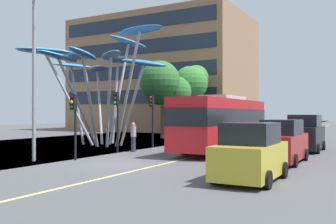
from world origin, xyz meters
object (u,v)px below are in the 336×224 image
object	(u,v)px
traffic_light_kerb_far	(117,109)
car_parked_far	(305,134)
traffic_light_island_mid	(152,110)
street_lamp	(38,51)
car_parked_near	(251,154)
car_parked_mid	(282,142)
leaf_sculpture	(99,61)
traffic_light_opposite	(180,111)
red_bus	(223,121)
pedestrian	(133,137)
traffic_light_kerb_near	(74,112)

from	to	relation	value
traffic_light_kerb_far	car_parked_far	xyz separation A→B (m)	(9.93, 6.59, -1.60)
traffic_light_island_mid	street_lamp	distance (m)	9.82
car_parked_near	car_parked_mid	size ratio (longest dim) A/B	0.84
leaf_sculpture	traffic_light_opposite	distance (m)	7.34
car_parked_mid	car_parked_far	distance (m)	6.52
red_bus	car_parked_mid	world-z (taller)	red_bus
red_bus	leaf_sculpture	bearing A→B (deg)	-179.77
leaf_sculpture	car_parked_mid	bearing A→B (deg)	-15.15
pedestrian	red_bus	bearing A→B (deg)	32.33
car_parked_mid	pedestrian	size ratio (longest dim) A/B	2.49
car_parked_far	pedestrian	distance (m)	10.92
traffic_light_opposite	car_parked_far	bearing A→B (deg)	-7.10
car_parked_near	car_parked_far	xyz separation A→B (m)	(-0.12, 12.23, 0.12)
car_parked_near	car_parked_mid	distance (m)	5.71
traffic_light_island_mid	pedestrian	xyz separation A→B (m)	(0.47, -3.03, -1.73)
car_parked_near	car_parked_mid	xyz separation A→B (m)	(-0.14, 5.71, 0.02)
traffic_light_island_mid	traffic_light_opposite	world-z (taller)	traffic_light_island_mid
leaf_sculpture	car_parked_far	bearing A→B (deg)	10.05
car_parked_near	pedestrian	xyz separation A→B (m)	(-9.50, 6.65, -0.04)
red_bus	street_lamp	bearing A→B (deg)	-123.99
traffic_light_kerb_far	traffic_light_opposite	world-z (taller)	traffic_light_kerb_far
car_parked_mid	street_lamp	xyz separation A→B (m)	(-10.85, -5.37, 4.54)
leaf_sculpture	traffic_light_island_mid	size ratio (longest dim) A/B	3.27
red_bus	traffic_light_opposite	world-z (taller)	traffic_light_opposite
traffic_light_island_mid	traffic_light_opposite	size ratio (longest dim) A/B	1.03
traffic_light_kerb_far	street_lamp	world-z (taller)	street_lamp
leaf_sculpture	red_bus	bearing A→B (deg)	0.23
car_parked_near	pedestrian	distance (m)	11.59
traffic_light_island_mid	traffic_light_kerb_far	bearing A→B (deg)	-91.09
traffic_light_island_mid	car_parked_mid	size ratio (longest dim) A/B	0.80
leaf_sculpture	street_lamp	world-z (taller)	street_lamp
traffic_light_opposite	pedestrian	xyz separation A→B (m)	(0.18, -6.78, -1.65)
car_parked_near	car_parked_far	distance (m)	12.23
red_bus	car_parked_near	xyz separation A→B (m)	(4.69, -9.69, -0.96)
traffic_light_island_mid	red_bus	bearing A→B (deg)	0.15
traffic_light_kerb_near	car_parked_far	size ratio (longest dim) A/B	0.78
traffic_light_island_mid	car_parked_far	xyz separation A→B (m)	(9.85, 2.56, -1.57)
traffic_light_kerb_far	street_lamp	bearing A→B (deg)	-100.11
traffic_light_kerb_near	traffic_light_kerb_far	size ratio (longest dim) A/B	0.91
red_bus	car_parked_far	size ratio (longest dim) A/B	2.59
red_bus	car_parked_far	world-z (taller)	red_bus
car_parked_near	traffic_light_kerb_near	bearing A→B (deg)	171.15
traffic_light_kerb_near	car_parked_mid	distance (m)	10.53
traffic_light_island_mid	traffic_light_opposite	bearing A→B (deg)	85.54
red_bus	traffic_light_kerb_near	distance (m)	9.60
leaf_sculpture	car_parked_mid	xyz separation A→B (m)	(14.55, -3.94, -5.40)
leaf_sculpture	car_parked_far	size ratio (longest dim) A/B	2.79
leaf_sculpture	traffic_light_island_mid	distance (m)	6.01
traffic_light_opposite	car_parked_far	world-z (taller)	traffic_light_opposite
car_parked_mid	traffic_light_island_mid	bearing A→B (deg)	158.03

